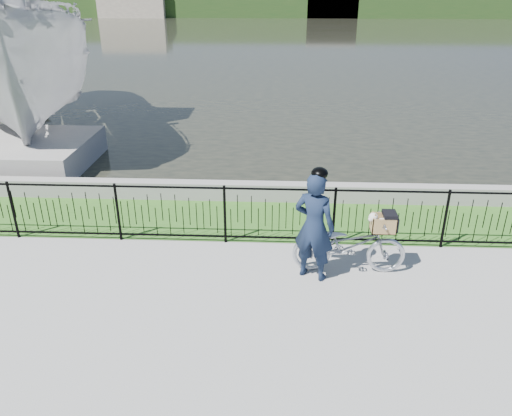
{
  "coord_description": "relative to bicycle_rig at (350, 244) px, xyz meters",
  "views": [
    {
      "loc": [
        -0.03,
        -6.63,
        4.56
      ],
      "look_at": [
        -0.4,
        1.0,
        1.0
      ],
      "focal_mm": 35.0,
      "sensor_mm": 36.0,
      "label": 1
    }
  ],
  "objects": [
    {
      "name": "grass_strip",
      "position": [
        -1.18,
        1.89,
        -0.5
      ],
      "size": [
        60.0,
        2.0,
        0.01
      ],
      "primitive_type": "cube",
      "color": "#33631F",
      "rests_on": "ground"
    },
    {
      "name": "far_treeline",
      "position": [
        -1.18,
        59.29,
        1.0
      ],
      "size": [
        120.0,
        6.0,
        3.0
      ],
      "primitive_type": "cube",
      "color": "#274319",
      "rests_on": "ground"
    },
    {
      "name": "ground",
      "position": [
        -1.18,
        -0.71,
        -0.5
      ],
      "size": [
        120.0,
        120.0,
        0.0
      ],
      "primitive_type": "plane",
      "color": "gray",
      "rests_on": "ground"
    },
    {
      "name": "far_building_right",
      "position": [
        4.82,
        57.79,
        1.1
      ],
      "size": [
        6.0,
        3.0,
        3.2
      ],
      "primitive_type": "cube",
      "color": "#A09381",
      "rests_on": "ground"
    },
    {
      "name": "fence",
      "position": [
        -1.18,
        0.89,
        0.07
      ],
      "size": [
        14.0,
        0.06,
        1.15
      ],
      "primitive_type": null,
      "color": "black",
      "rests_on": "ground"
    },
    {
      "name": "far_building_left",
      "position": [
        -19.18,
        57.29,
        1.5
      ],
      "size": [
        8.0,
        4.0,
        4.0
      ],
      "primitive_type": "cube",
      "color": "#A09381",
      "rests_on": "ground"
    },
    {
      "name": "quay_wall",
      "position": [
        -1.18,
        2.89,
        -0.3
      ],
      "size": [
        60.0,
        0.3,
        0.4
      ],
      "primitive_type": "cube",
      "color": "gray",
      "rests_on": "ground"
    },
    {
      "name": "water",
      "position": [
        -1.18,
        32.29,
        -0.5
      ],
      "size": [
        120.0,
        120.0,
        0.0
      ],
      "primitive_type": "plane",
      "color": "black",
      "rests_on": "ground"
    },
    {
      "name": "bicycle_rig",
      "position": [
        0.0,
        0.0,
        0.0
      ],
      "size": [
        1.88,
        0.66,
        1.12
      ],
      "color": "#B0B4BC",
      "rests_on": "ground"
    },
    {
      "name": "cyclist",
      "position": [
        -0.63,
        -0.21,
        0.44
      ],
      "size": [
        0.8,
        0.68,
        1.92
      ],
      "color": "#131E34",
      "rests_on": "ground"
    },
    {
      "name": "boat_near",
      "position": [
        -8.97,
        7.84,
        1.69
      ],
      "size": [
        8.1,
        11.6,
        6.0
      ],
      "color": "#B3B3B3",
      "rests_on": "water"
    }
  ]
}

